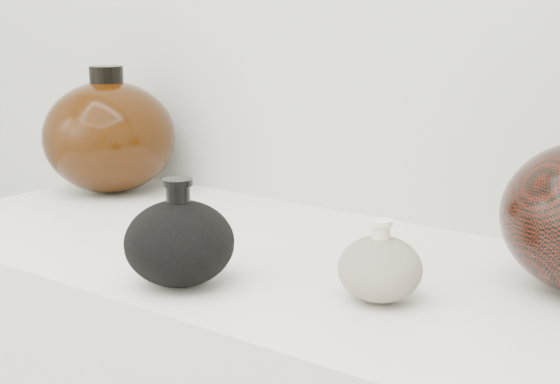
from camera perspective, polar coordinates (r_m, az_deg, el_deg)
The scene contains 3 objects.
black_gourd_vase at distance 0.94m, azimuth -7.37°, elevation -3.65°, with size 0.13×0.13×0.13m.
cream_gourd_vase at distance 0.89m, azimuth 7.32°, elevation -5.54°, with size 0.12×0.12×0.09m.
left_round_pot at distance 1.44m, azimuth -12.38°, elevation 4.01°, with size 0.31×0.31×0.23m.
Camera 1 is at (0.59, 0.14, 1.22)m, focal length 50.00 mm.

